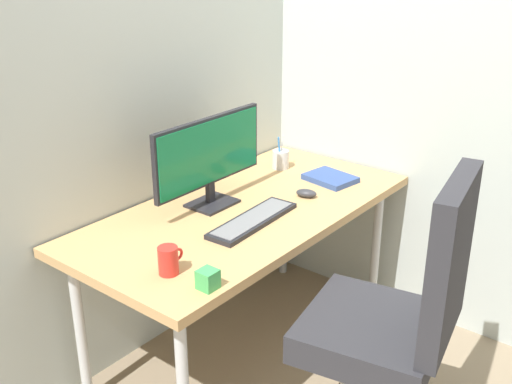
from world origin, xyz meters
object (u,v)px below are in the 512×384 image
(office_chair, at_px, (398,313))
(coffee_mug, at_px, (169,260))
(pen_holder, at_px, (281,159))
(notebook, at_px, (330,178))
(desk_clamp_accessory, at_px, (208,279))
(mouse, at_px, (306,193))
(keyboard, at_px, (253,220))
(monitor, at_px, (209,155))

(office_chair, bearing_deg, coffee_mug, 124.31)
(pen_holder, bearing_deg, notebook, -88.67)
(pen_holder, bearing_deg, desk_clamp_accessory, -155.16)
(mouse, bearing_deg, keyboard, 157.79)
(office_chair, bearing_deg, pen_holder, 56.99)
(office_chair, distance_m, coffee_mug, 0.82)
(desk_clamp_accessory, bearing_deg, office_chair, -47.94)
(keyboard, distance_m, coffee_mug, 0.51)
(office_chair, xyz_separation_m, keyboard, (0.05, 0.69, 0.14))
(office_chair, xyz_separation_m, desk_clamp_accessory, (-0.44, 0.49, 0.16))
(notebook, height_order, coffee_mug, coffee_mug)
(notebook, xyz_separation_m, desk_clamp_accessory, (-1.09, -0.21, 0.02))
(office_chair, height_order, monitor, office_chair)
(pen_holder, height_order, desk_clamp_accessory, pen_holder)
(office_chair, xyz_separation_m, monitor, (0.08, 0.96, 0.35))
(pen_holder, xyz_separation_m, desk_clamp_accessory, (-1.08, -0.50, -0.01))
(desk_clamp_accessory, bearing_deg, keyboard, 22.64)
(mouse, bearing_deg, desk_clamp_accessory, 173.19)
(pen_holder, distance_m, notebook, 0.29)
(office_chair, relative_size, coffee_mug, 10.62)
(pen_holder, bearing_deg, keyboard, -153.38)
(monitor, bearing_deg, keyboard, -97.08)
(desk_clamp_accessory, bearing_deg, pen_holder, 24.84)
(mouse, height_order, desk_clamp_accessory, desk_clamp_accessory)
(office_chair, relative_size, desk_clamp_accessory, 16.59)
(monitor, bearing_deg, notebook, -24.67)
(office_chair, distance_m, pen_holder, 1.19)
(coffee_mug, bearing_deg, office_chair, -55.69)
(office_chair, bearing_deg, keyboard, 85.71)
(keyboard, bearing_deg, pen_holder, 26.62)
(keyboard, height_order, pen_holder, pen_holder)
(monitor, height_order, mouse, monitor)
(pen_holder, relative_size, notebook, 0.75)
(keyboard, distance_m, pen_holder, 0.66)
(notebook, bearing_deg, pen_holder, 100.22)
(notebook, relative_size, coffee_mug, 2.12)
(keyboard, height_order, coffee_mug, coffee_mug)
(keyboard, xyz_separation_m, coffee_mug, (-0.50, -0.03, 0.04))
(notebook, relative_size, desk_clamp_accessory, 3.31)
(desk_clamp_accessory, bearing_deg, notebook, 10.87)
(monitor, relative_size, keyboard, 1.32)
(keyboard, bearing_deg, office_chair, -94.29)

